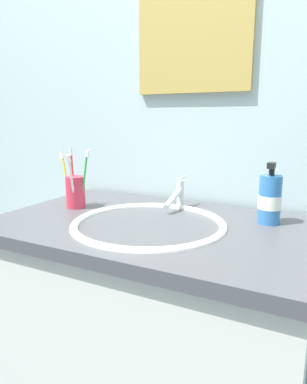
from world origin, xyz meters
name	(u,v)px	position (x,y,z in m)	size (l,w,h in m)	color
tiled_wall_back	(194,123)	(0.00, 0.34, 1.20)	(2.13, 0.04, 2.40)	silver
vanity_counter	(152,357)	(0.00, 0.00, 0.46)	(0.93, 0.59, 0.92)	silver
sink_basin	(149,236)	(0.01, -0.03, 0.89)	(0.45, 0.45, 0.10)	white
faucet	(178,195)	(0.01, 0.18, 0.97)	(0.02, 0.16, 0.10)	silver
toothbrush_cup	(76,192)	(-0.31, 0.03, 0.97)	(0.06, 0.06, 0.11)	#D8334C
toothbrush_green	(85,175)	(-0.27, 0.04, 1.03)	(0.04, 0.02, 0.19)	green
toothbrush_red	(73,173)	(-0.33, 0.04, 1.03)	(0.03, 0.02, 0.19)	red
toothbrush_white	(72,178)	(-0.29, 0.00, 1.03)	(0.01, 0.04, 0.18)	white
toothbrush_yellow	(66,175)	(-0.35, 0.04, 1.03)	(0.05, 0.02, 0.18)	yellow
soap_dispenser	(270,199)	(0.31, 0.14, 0.99)	(0.07, 0.07, 0.18)	#3372BF
wall_mirror	(194,7)	(0.00, 0.31, 1.58)	(0.41, 0.02, 0.55)	tan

